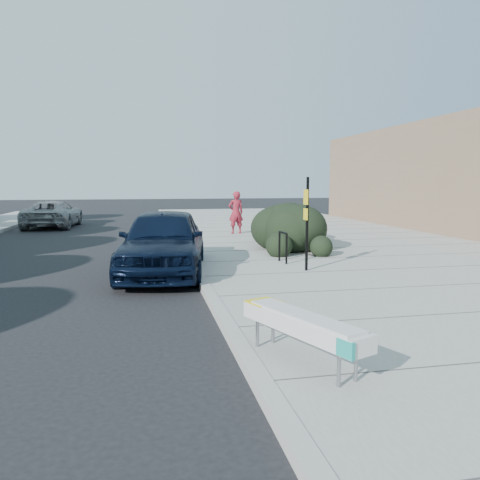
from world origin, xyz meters
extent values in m
plane|color=black|center=(0.00, 0.00, 0.00)|extent=(120.00, 120.00, 0.00)
cube|color=gray|center=(5.60, 5.00, 0.07)|extent=(11.20, 50.00, 0.15)
cube|color=#9E9E99|center=(0.00, 5.00, 0.08)|extent=(0.22, 50.00, 0.17)
cylinder|color=gray|center=(0.76, -4.30, 0.34)|extent=(0.05, 0.05, 0.38)
cylinder|color=gray|center=(1.01, -4.20, 0.34)|extent=(0.05, 0.05, 0.38)
cylinder|color=gray|center=(0.19, -2.89, 0.34)|extent=(0.05, 0.05, 0.38)
cylinder|color=gray|center=(0.44, -2.79, 0.34)|extent=(0.05, 0.05, 0.38)
cylinder|color=gray|center=(0.48, -3.59, 0.50)|extent=(0.60, 1.42, 0.03)
cylinder|color=gray|center=(0.72, -3.49, 0.50)|extent=(0.60, 1.42, 0.03)
cube|color=#B2B2B2|center=(0.60, -3.54, 0.63)|extent=(1.11, 1.99, 0.21)
cube|color=yellow|center=(0.31, -2.81, 0.75)|extent=(0.53, 0.52, 0.02)
cube|color=teal|center=(0.76, -4.45, 0.63)|extent=(0.13, 0.23, 0.19)
cylinder|color=black|center=(2.50, 3.23, 0.57)|extent=(0.06, 0.06, 0.83)
cylinder|color=black|center=(2.46, 3.77, 0.57)|extent=(0.06, 0.06, 0.83)
cylinder|color=black|center=(2.48, 3.50, 0.98)|extent=(0.10, 0.54, 0.06)
cube|color=black|center=(2.72, 2.24, 1.32)|extent=(0.06, 0.06, 2.35)
cube|color=yellow|center=(2.67, 2.24, 2.00)|extent=(0.03, 0.27, 0.38)
cube|color=yellow|center=(2.67, 2.24, 1.58)|extent=(0.03, 0.25, 0.29)
ellipsoid|color=black|center=(3.72, 6.55, 1.01)|extent=(2.67, 4.77, 1.72)
imported|color=black|center=(-0.80, 3.26, 0.86)|extent=(2.71, 5.28, 1.72)
imported|color=gray|center=(-6.00, 17.35, 0.70)|extent=(2.57, 5.16, 1.41)
imported|color=maroon|center=(2.63, 11.05, 1.07)|extent=(0.72, 0.52, 1.83)
camera|label=1|loc=(-1.26, -8.83, 2.36)|focal=35.00mm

